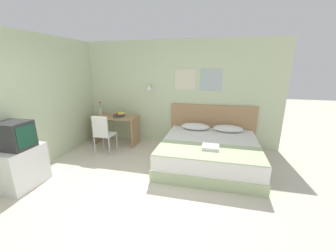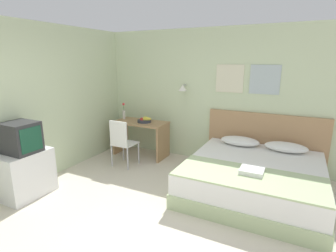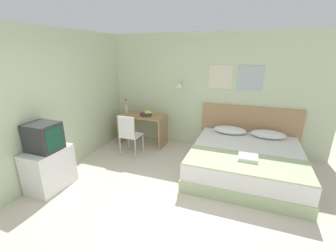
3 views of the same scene
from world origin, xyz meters
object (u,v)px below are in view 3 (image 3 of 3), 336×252
folded_towel_near_foot (248,157)px  fruit_bowl (146,114)px  pillow_left (230,130)px  desk (143,124)px  headboard (249,130)px  flower_vase (126,107)px  television (44,137)px  bed (245,162)px  desk_chair (129,133)px  tv_stand (50,169)px  throw_blanket (246,163)px  pillow_right (268,134)px

folded_towel_near_foot → fruit_bowl: size_ratio=1.00×
pillow_left → folded_towel_near_foot: 1.29m
desk → fruit_bowl: 0.30m
headboard → fruit_bowl: size_ratio=6.81×
folded_towel_near_foot → flower_vase: bearing=158.5°
television → headboard: bearing=40.7°
bed → television: (-3.10, -1.62, 0.68)m
desk → television: television is taller
television → desk_chair: bearing=67.8°
desk_chair → tv_stand: desk_chair is taller
desk → desk_chair: (0.03, -0.73, 0.02)m
pillow_left → desk: size_ratio=0.61×
bed → fruit_bowl: bearing=164.4°
pillow_left → television: size_ratio=1.46×
tv_stand → throw_blanket: bearing=18.3°
bed → headboard: (0.00, 1.05, 0.29)m
television → pillow_right: bearing=34.3°
headboard → throw_blanket: (0.00, -1.64, -0.02)m
bed → headboard: size_ratio=0.96×
folded_towel_near_foot → television: 3.37m
flower_vase → tv_stand: size_ratio=0.50×
desk → throw_blanket: bearing=-27.0°
headboard → pillow_right: 0.48m
flower_vase → television: (-0.14, -2.35, 0.03)m
pillow_right → desk_chair: size_ratio=0.75×
throw_blanket → folded_towel_near_foot: size_ratio=6.22×
fruit_bowl → tv_stand: bearing=-107.6°
bed → flower_vase: flower_vase is taller
folded_towel_near_foot → desk_chair: bearing=170.9°
throw_blanket → television: 3.29m
throw_blanket → flower_vase: (-2.96, 1.32, 0.37)m
bed → television: 3.56m
pillow_left → flower_vase: bearing=-179.2°
pillow_left → television: bearing=-138.7°
bed → tv_stand: tv_stand is taller
flower_vase → tv_stand: flower_vase is taller
pillow_left → throw_blanket: size_ratio=0.36×
headboard → fruit_bowl: (-2.38, -0.38, 0.25)m
desk → desk_chair: 0.73m
pillow_left → television: television is taller
headboard → throw_blanket: size_ratio=1.09×
throw_blanket → fruit_bowl: fruit_bowl is taller
folded_towel_near_foot → tv_stand: (-3.14, -1.17, -0.22)m
television → pillow_left: bearing=41.3°
throw_blanket → desk: 2.80m
bed → pillow_left: size_ratio=2.91×
throw_blanket → desk_chair: bearing=167.6°
pillow_right → flower_vase: bearing=-179.4°
pillow_left → flower_vase: size_ratio=1.91×
throw_blanket → television: (-3.10, -1.03, 0.40)m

